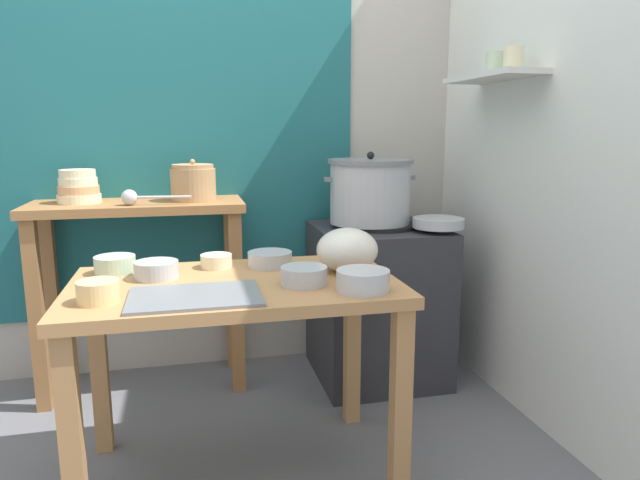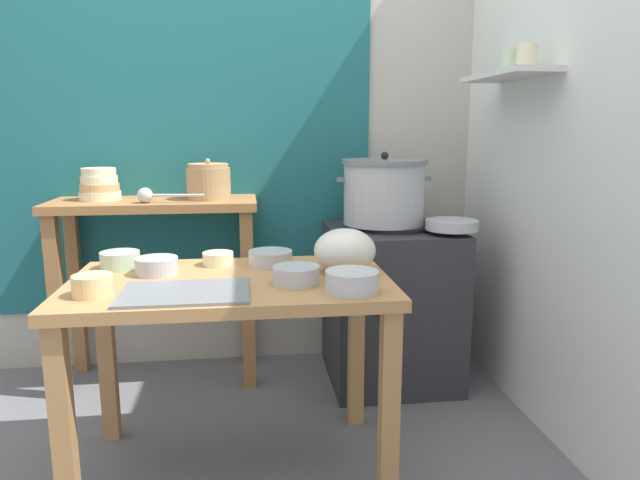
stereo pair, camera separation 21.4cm
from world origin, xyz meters
The scene contains 20 objects.
ground_plane centered at (0.00, 0.00, 0.00)m, with size 9.00×9.00×0.00m, color slate.
wall_back centered at (0.08, 1.10, 1.30)m, with size 4.40×0.12×2.60m.
wall_right centered at (1.40, 0.20, 1.30)m, with size 0.30×3.20×2.60m.
prep_table centered at (0.10, 0.00, 0.61)m, with size 1.10×0.66×0.72m.
back_shelf_table centered at (-0.27, 0.83, 0.68)m, with size 0.96×0.40×0.90m.
stove_block centered at (0.85, 0.70, 0.38)m, with size 0.60×0.61×0.78m.
steamer_pot centered at (0.81, 0.72, 0.94)m, with size 0.46×0.41×0.34m.
clay_pot centered at (-0.02, 0.83, 0.98)m, with size 0.21×0.21×0.19m.
bowl_stack_enamel centered at (-0.52, 0.86, 0.97)m, with size 0.19×0.19×0.15m.
ladle centered at (-0.28, 0.72, 0.94)m, with size 0.30×0.07×0.07m.
serving_tray centered at (-0.04, -0.17, 0.72)m, with size 0.40×0.28×0.01m, color slate.
plastic_bag centered at (0.51, 0.04, 0.80)m, with size 0.22×0.22×0.16m, color silver.
wide_pan centered at (1.08, 0.52, 0.80)m, with size 0.24×0.24×0.04m, color #B7BABF.
prep_bowl_0 centered at (0.32, -0.10, 0.75)m, with size 0.16×0.16×0.06m.
prep_bowl_1 centered at (-0.31, 0.21, 0.75)m, with size 0.14×0.14×0.06m.
prep_bowl_2 centered at (-0.16, 0.10, 0.75)m, with size 0.15×0.15×0.06m.
prep_bowl_3 centered at (0.25, 0.19, 0.75)m, with size 0.17×0.17×0.06m.
prep_bowl_4 centered at (-0.32, -0.15, 0.76)m, with size 0.12×0.12×0.07m.
prep_bowl_5 centered at (0.49, -0.21, 0.76)m, with size 0.17×0.17×0.07m.
prep_bowl_6 centered at (0.05, 0.21, 0.75)m, with size 0.12×0.12×0.05m.
Camera 2 is at (0.16, -1.94, 1.23)m, focal length 32.07 mm.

